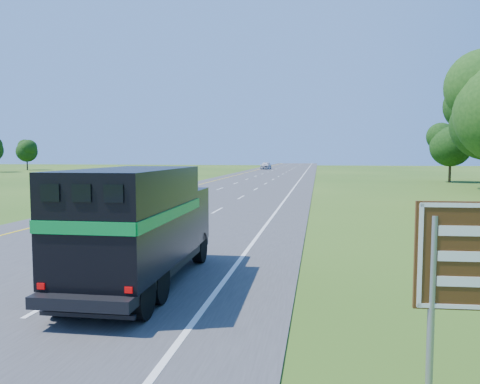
{
  "coord_description": "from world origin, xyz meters",
  "views": [
    {
      "loc": [
        8.05,
        0.65,
        3.56
      ],
      "look_at": [
        3.95,
        24.95,
        1.55
      ],
      "focal_mm": 35.0,
      "sensor_mm": 36.0,
      "label": 1
    }
  ],
  "objects": [
    {
      "name": "road",
      "position": [
        0.0,
        50.0,
        0.02
      ],
      "size": [
        15.0,
        260.0,
        0.04
      ],
      "primitive_type": "cube",
      "color": "#38383A",
      "rests_on": "ground"
    },
    {
      "name": "horse_truck",
      "position": [
        3.39,
        12.3,
        1.73
      ],
      "size": [
        2.39,
        7.17,
        3.15
      ],
      "rotation": [
        0.0,
        0.0,
        0.02
      ],
      "color": "black",
      "rests_on": "road"
    },
    {
      "name": "white_suv",
      "position": [
        -4.05,
        34.88,
        0.87
      ],
      "size": [
        3.1,
        6.14,
        1.67
      ],
      "primitive_type": "imported",
      "rotation": [
        0.0,
        0.0,
        -0.06
      ],
      "color": "silver",
      "rests_on": "road"
    },
    {
      "name": "lane_markings",
      "position": [
        0.0,
        50.0,
        0.04
      ],
      "size": [
        11.15,
        260.0,
        0.01
      ],
      "color": "yellow",
      "rests_on": "road"
    },
    {
      "name": "far_car",
      "position": [
        -4.08,
        108.53,
        0.89
      ],
      "size": [
        2.38,
        5.11,
        1.69
      ],
      "primitive_type": "imported",
      "rotation": [
        0.0,
        0.0,
        -0.08
      ],
      "color": "silver",
      "rests_on": "road"
    }
  ]
}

